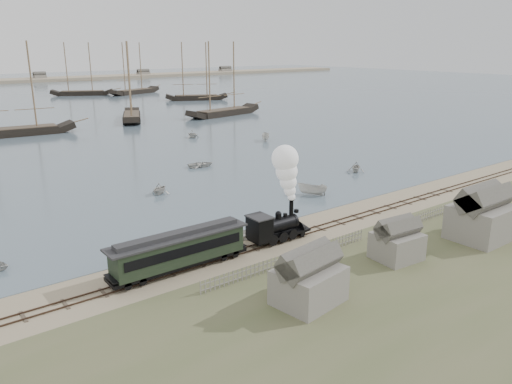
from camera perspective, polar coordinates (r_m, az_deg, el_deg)
ground at (r=54.42m, az=4.30°, el=-4.03°), size 600.00×600.00×0.00m
rail_track at (r=53.03m, az=5.74°, el=-4.59°), size 120.00×1.80×0.16m
picket_fence_west at (r=45.60m, az=4.02°, el=-8.23°), size 19.00×0.10×1.20m
picket_fence_east at (r=58.81m, az=18.42°, el=-3.28°), size 15.00×0.10×1.20m
shed_left at (r=39.54m, az=5.99°, el=-12.40°), size 5.00×4.00×4.10m
shed_mid at (r=48.34m, az=15.67°, el=-7.36°), size 4.00×3.50×3.60m
shed_right at (r=56.15m, az=24.16°, el=-4.85°), size 6.00×5.00×5.10m
locomotive at (r=49.80m, az=3.44°, el=-0.77°), size 7.45×2.78×9.29m
passenger_coach at (r=44.07m, az=-8.75°, el=-6.46°), size 12.96×2.50×3.15m
beached_dinghy at (r=51.73m, az=0.05°, el=-4.58°), size 3.39×4.50×0.88m
rowboat_1 at (r=66.97m, az=-10.96°, el=0.42°), size 3.72×3.85×1.56m
rowboat_2 at (r=65.67m, az=6.44°, el=0.29°), size 4.07×3.53×1.53m
rowboat_3 at (r=81.08m, az=-6.33°, el=3.17°), size 3.73×4.65×0.86m
rowboat_4 at (r=78.79m, az=11.36°, el=2.84°), size 3.95×4.02×1.61m
rowboat_5 at (r=102.69m, az=1.08°, el=6.28°), size 3.96×3.60×1.51m
rowboat_7 at (r=107.02m, az=-7.26°, el=6.61°), size 3.47×3.10×1.65m
schooner_2 at (r=119.57m, az=-26.21°, el=10.55°), size 24.41×7.68×20.00m
schooner_3 at (r=134.07m, az=-14.28°, el=12.17°), size 12.75×20.48×20.00m
schooner_4 at (r=139.93m, az=-3.77°, el=12.79°), size 24.54×9.56×20.00m
schooner_5 at (r=180.96m, az=-6.91°, el=13.55°), size 21.71×13.92×20.00m
schooner_8 at (r=208.07m, az=-19.50°, el=13.13°), size 23.01×15.05×20.00m
schooner_9 at (r=208.63m, az=-13.86°, el=13.58°), size 24.11×13.61×20.00m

